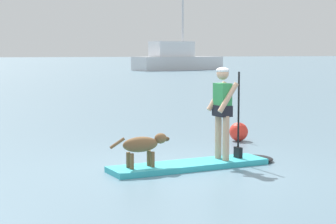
# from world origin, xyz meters

# --- Properties ---
(ground_plane) EXTENTS (400.00, 400.00, 0.00)m
(ground_plane) POSITION_xyz_m (0.00, 0.00, 0.00)
(ground_plane) COLOR slate
(paddleboard) EXTENTS (3.24, 0.96, 0.10)m
(paddleboard) POSITION_xyz_m (0.22, 0.02, 0.05)
(paddleboard) COLOR #33B2BF
(paddleboard) RESTS_ON ground_plane
(person_paddler) EXTENTS (0.63, 0.50, 1.67)m
(person_paddler) POSITION_xyz_m (0.69, 0.06, 1.06)
(person_paddler) COLOR tan
(person_paddler) RESTS_ON paddleboard
(dog) EXTENTS (1.10, 0.28, 0.56)m
(dog) POSITION_xyz_m (-0.89, -0.08, 0.48)
(dog) COLOR brown
(dog) RESTS_ON paddleboard
(moored_boat_far_port) EXTENTS (10.74, 5.33, 10.97)m
(moored_boat_far_port) POSITION_xyz_m (20.71, 50.05, 1.20)
(moored_boat_far_port) COLOR silver
(moored_boat_far_port) RESTS_ON ground_plane
(marker_buoy) EXTENTS (0.43, 0.43, 0.93)m
(marker_buoy) POSITION_xyz_m (2.33, 2.46, 0.22)
(marker_buoy) COLOR red
(marker_buoy) RESTS_ON ground_plane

